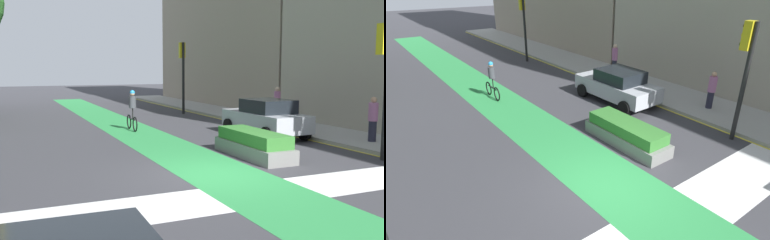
# 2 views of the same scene
# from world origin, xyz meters

# --- Properties ---
(ground_plane) EXTENTS (120.00, 120.00, 0.00)m
(ground_plane) POSITION_xyz_m (0.00, 0.00, 0.00)
(ground_plane) COLOR #38383D
(bike_lane_paint) EXTENTS (2.40, 60.00, 0.01)m
(bike_lane_paint) POSITION_xyz_m (0.23, 0.00, 0.00)
(bike_lane_paint) COLOR #2D8C47
(bike_lane_paint) RESTS_ON ground_plane
(crosswalk_band) EXTENTS (12.00, 1.80, 0.01)m
(crosswalk_band) POSITION_xyz_m (0.00, -2.00, 0.00)
(crosswalk_band) COLOR silver
(crosswalk_band) RESTS_ON ground_plane
(sidewalk_right) EXTENTS (3.00, 60.00, 0.15)m
(sidewalk_right) POSITION_xyz_m (7.50, 0.00, 0.07)
(sidewalk_right) COLOR #9E9E99
(sidewalk_right) RESTS_ON ground_plane
(curb_stripe_right) EXTENTS (0.16, 60.00, 0.01)m
(curb_stripe_right) POSITION_xyz_m (6.00, 0.00, 0.01)
(curb_stripe_right) COLOR yellow
(curb_stripe_right) RESTS_ON ground_plane
(traffic_signal_near_right) EXTENTS (0.35, 0.52, 4.22)m
(traffic_signal_near_right) POSITION_xyz_m (5.65, -0.35, 2.96)
(traffic_signal_near_right) COLOR black
(traffic_signal_near_right) RESTS_ON ground_plane
(traffic_signal_far_right) EXTENTS (0.35, 0.52, 4.39)m
(traffic_signal_far_right) POSITION_xyz_m (5.17, 14.72, 3.07)
(traffic_signal_far_right) COLOR black
(traffic_signal_far_right) RESTS_ON ground_plane
(car_silver_right_far) EXTENTS (2.08, 4.23, 1.57)m
(car_silver_right_far) POSITION_xyz_m (4.88, 4.99, 0.80)
(car_silver_right_far) COLOR #B2B7BF
(car_silver_right_far) RESTS_ON ground_plane
(cyclist_in_lane) EXTENTS (0.32, 1.73, 1.86)m
(cyclist_in_lane) POSITION_xyz_m (0.27, 8.93, 0.97)
(cyclist_in_lane) COLOR black
(cyclist_in_lane) RESTS_ON ground_plane
(pedestrian_sidewalk_right_a) EXTENTS (0.34, 0.34, 1.66)m
(pedestrian_sidewalk_right_a) POSITION_xyz_m (7.36, 1.63, 0.99)
(pedestrian_sidewalk_right_a) COLOR #262638
(pedestrian_sidewalk_right_a) RESTS_ON sidewalk_right
(pedestrian_sidewalk_right_b) EXTENTS (0.34, 0.34, 1.75)m
(pedestrian_sidewalk_right_b) POSITION_xyz_m (7.74, 8.29, 1.04)
(pedestrian_sidewalk_right_b) COLOR #262638
(pedestrian_sidewalk_right_b) RESTS_ON sidewalk_right
(median_planter) EXTENTS (1.09, 3.38, 0.85)m
(median_planter) POSITION_xyz_m (2.23, 1.64, 0.40)
(median_planter) COLOR slate
(median_planter) RESTS_ON ground_plane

